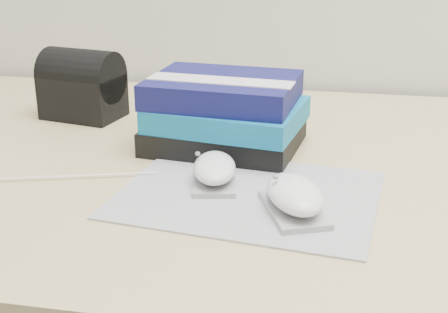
% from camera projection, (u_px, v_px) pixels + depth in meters
% --- Properties ---
extents(desk, '(1.60, 0.80, 0.73)m').
position_uv_depth(desk, '(304.00, 281.00, 1.03)').
color(desk, tan).
rests_on(desk, ground).
extents(mousepad, '(0.34, 0.28, 0.00)m').
position_uv_depth(mousepad, '(248.00, 194.00, 0.78)').
color(mousepad, gray).
rests_on(mousepad, desk).
extents(mouse_rear, '(0.07, 0.11, 0.04)m').
position_uv_depth(mouse_rear, '(214.00, 170.00, 0.80)').
color(mouse_rear, '#949496').
rests_on(mouse_rear, mousepad).
extents(mouse_front, '(0.10, 0.12, 0.05)m').
position_uv_depth(mouse_front, '(294.00, 197.00, 0.72)').
color(mouse_front, '#9A9B9D').
rests_on(mouse_front, mousepad).
extents(usb_cable, '(0.20, 0.06, 0.00)m').
position_uv_depth(usb_cable, '(79.00, 176.00, 0.83)').
color(usb_cable, white).
rests_on(usb_cable, mousepad).
extents(book_stack, '(0.24, 0.20, 0.11)m').
position_uv_depth(book_stack, '(225.00, 113.00, 0.93)').
color(book_stack, black).
rests_on(book_stack, desk).
extents(pouch, '(0.14, 0.11, 0.12)m').
position_uv_depth(pouch, '(82.00, 85.00, 1.07)').
color(pouch, black).
rests_on(pouch, desk).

